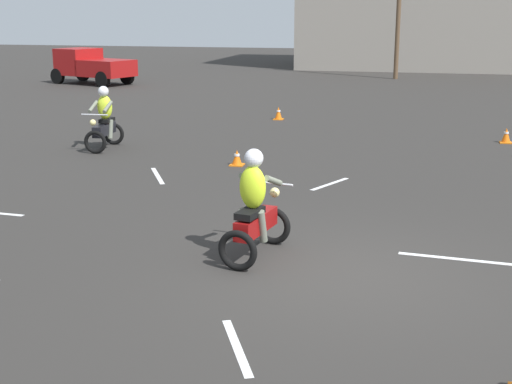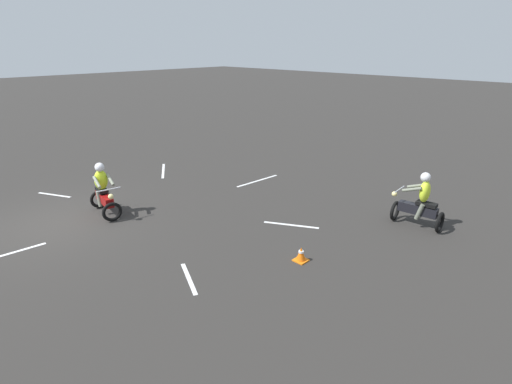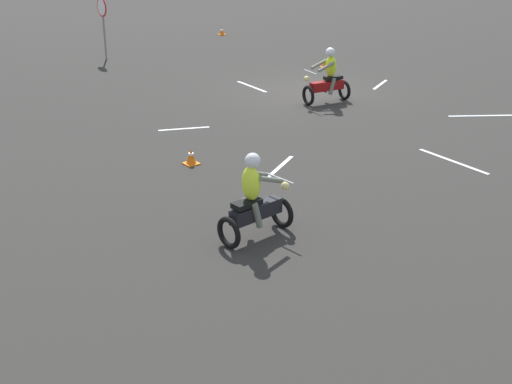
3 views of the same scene
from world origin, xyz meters
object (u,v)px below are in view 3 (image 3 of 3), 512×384
object	(u,v)px
motorcycle_rider_background	(255,201)
traffic_cone_mid_left	(325,63)
motorcycle_rider_foreground	(328,79)
stop_sign	(103,16)
traffic_cone_mid_center	(222,31)
traffic_cone_far_left	(191,157)

from	to	relation	value
motorcycle_rider_background	traffic_cone_mid_left	xyz separation A→B (m)	(9.40, -10.62, -0.56)
motorcycle_rider_foreground	stop_sign	world-z (taller)	stop_sign
motorcycle_rider_background	traffic_cone_mid_center	bearing A→B (deg)	142.15
stop_sign	traffic_cone_mid_left	distance (m)	8.53
traffic_cone_mid_left	traffic_cone_far_left	size ratio (longest dim) A/B	0.91
motorcycle_rider_foreground	traffic_cone_mid_left	world-z (taller)	motorcycle_rider_foreground
traffic_cone_mid_center	traffic_cone_mid_left	bearing A→B (deg)	173.64
traffic_cone_mid_center	traffic_cone_far_left	distance (m)	16.65
motorcycle_rider_foreground	traffic_cone_mid_left	distance (m)	4.75
traffic_cone_mid_center	motorcycle_rider_foreground	bearing A→B (deg)	160.05
motorcycle_rider_background	traffic_cone_mid_center	world-z (taller)	motorcycle_rider_background
motorcycle_rider_background	traffic_cone_far_left	size ratio (longest dim) A/B	4.45
traffic_cone_mid_center	traffic_cone_mid_left	size ratio (longest dim) A/B	0.94
traffic_cone_mid_left	traffic_cone_far_left	xyz separation A→B (m)	(-5.44, 9.41, 0.02)
traffic_cone_mid_center	traffic_cone_far_left	world-z (taller)	traffic_cone_far_left
motorcycle_rider_foreground	traffic_cone_mid_center	distance (m)	11.87
traffic_cone_far_left	traffic_cone_mid_left	bearing A→B (deg)	-59.97
stop_sign	traffic_cone_mid_center	size ratio (longest dim) A/B	7.19
stop_sign	traffic_cone_mid_center	distance (m)	6.81
motorcycle_rider_foreground	traffic_cone_mid_left	xyz separation A→B (m)	(3.47, -3.19, -0.56)
stop_sign	traffic_cone_mid_center	xyz separation A→B (m)	(1.44, -6.49, -1.48)
motorcycle_rider_foreground	traffic_cone_mid_left	bearing A→B (deg)	-32.64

